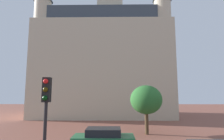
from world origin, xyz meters
name	(u,v)px	position (x,y,z in m)	size (l,w,h in m)	color
landmark_building	(104,62)	(-1.82, 32.39, 9.97)	(23.65, 13.78, 32.49)	beige
car_green	(103,139)	(-0.67, 11.43, 0.73)	(4.45, 2.05, 1.51)	#287042
traffic_light_pole	(45,116)	(-2.33, 4.27, 3.22)	(0.28, 0.34, 4.60)	black
tree_curb_far	(146,100)	(3.35, 16.54, 3.39)	(3.23, 3.23, 4.87)	#4C3823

